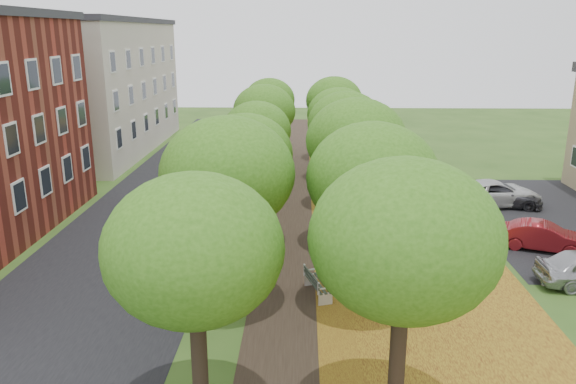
# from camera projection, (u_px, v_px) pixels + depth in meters

# --- Properties ---
(street_asphalt) EXTENTS (8.00, 70.00, 0.01)m
(street_asphalt) POSITION_uv_depth(u_px,v_px,m) (150.00, 222.00, 28.67)
(street_asphalt) COLOR black
(street_asphalt) RESTS_ON ground
(footpath) EXTENTS (3.20, 70.00, 0.01)m
(footpath) POSITION_uv_depth(u_px,v_px,m) (297.00, 223.00, 28.48)
(footpath) COLOR black
(footpath) RESTS_ON ground
(leaf_verge) EXTENTS (7.50, 70.00, 0.01)m
(leaf_verge) POSITION_uv_depth(u_px,v_px,m) (395.00, 224.00, 28.36)
(leaf_verge) COLOR #AC8F1F
(leaf_verge) RESTS_ON ground
(parking_lot) EXTENTS (9.00, 16.00, 0.01)m
(parking_lot) POSITION_uv_depth(u_px,v_px,m) (556.00, 219.00, 29.10)
(parking_lot) COLOR black
(parking_lot) RESTS_ON ground
(tree_row_west) EXTENTS (4.10, 34.10, 6.18)m
(tree_row_west) POSITION_uv_depth(u_px,v_px,m) (252.00, 137.00, 27.33)
(tree_row_west) COLOR black
(tree_row_west) RESTS_ON ground
(tree_row_east) EXTENTS (4.10, 34.10, 6.18)m
(tree_row_east) POSITION_uv_depth(u_px,v_px,m) (350.00, 138.00, 27.21)
(tree_row_east) COLOR black
(tree_row_east) RESTS_ON ground
(building_cream) EXTENTS (10.30, 20.30, 10.40)m
(building_cream) POSITION_uv_depth(u_px,v_px,m) (87.00, 86.00, 44.78)
(building_cream) COLOR beige
(building_cream) RESTS_ON ground
(bench) EXTENTS (1.05, 1.92, 0.87)m
(bench) POSITION_uv_depth(u_px,v_px,m) (316.00, 284.00, 20.59)
(bench) COLOR #2D382E
(bench) RESTS_ON ground
(car_red) EXTENTS (4.00, 2.57, 1.25)m
(car_red) POSITION_uv_depth(u_px,v_px,m) (544.00, 236.00, 24.85)
(car_red) COLOR maroon
(car_red) RESTS_ON ground
(car_grey) EXTENTS (4.56, 2.76, 1.24)m
(car_grey) POSITION_uv_depth(u_px,v_px,m) (502.00, 195.00, 31.18)
(car_grey) COLOR #34343A
(car_grey) RESTS_ON ground
(car_white) EXTENTS (5.43, 3.20, 1.42)m
(car_white) POSITION_uv_depth(u_px,v_px,m) (494.00, 193.00, 31.24)
(car_white) COLOR silver
(car_white) RESTS_ON ground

